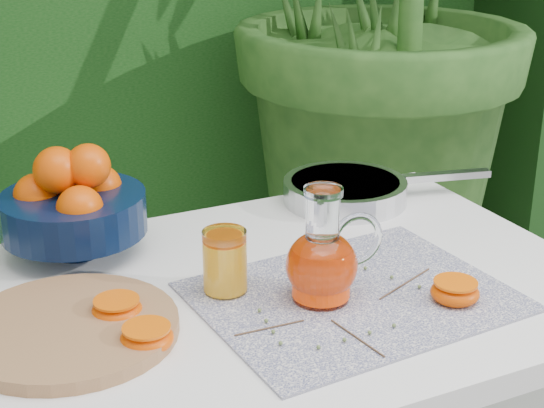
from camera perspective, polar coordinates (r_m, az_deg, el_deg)
name	(u,v)px	position (r m, az deg, el deg)	size (l,w,h in m)	color
white_table	(277,331)	(1.34, 0.37, -8.71)	(1.00, 0.70, 0.75)	white
placemat	(353,296)	(1.27, 5.57, -6.31)	(0.45, 0.35, 0.00)	#0C1346
cutting_board	(69,329)	(1.20, -13.71, -8.29)	(0.31, 0.31, 0.02)	olive
fruit_bowl	(73,204)	(1.42, -13.49, 0.01)	(0.25, 0.25, 0.19)	black
juice_pitcher	(323,261)	(1.23, 3.51, -3.94)	(0.16, 0.12, 0.18)	white
juice_tumbler	(225,263)	(1.26, -3.24, -4.04)	(0.07, 0.07, 0.10)	white
saute_pan	(347,190)	(1.63, 5.15, 0.99)	(0.44, 0.29, 0.05)	silver
orange_halves	(245,312)	(1.19, -1.88, -7.42)	(0.55, 0.24, 0.04)	#F85E02
thyme_sprigs	(349,313)	(1.22, 5.29, -7.44)	(0.37, 0.24, 0.01)	#4E3623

